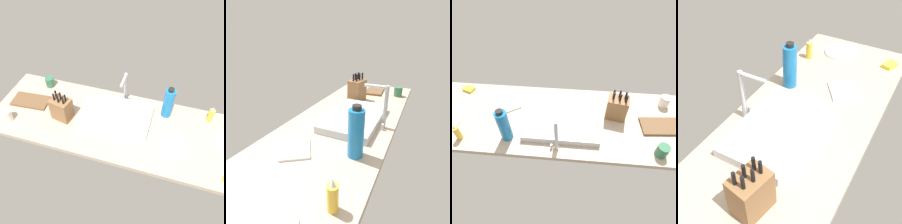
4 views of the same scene
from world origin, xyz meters
TOP-DOWN VIEW (x-y plane):
  - countertop_slab at (0.00, 0.00)cm, footprint 196.28×66.65cm
  - sink_basin at (-3.92, 6.83)cm, footprint 52.91×32.43cm
  - faucet at (-2.23, 24.56)cm, footprint 5.50×14.84cm
  - knife_block at (-42.41, -5.86)cm, footprint 16.07×13.11cm
  - cutting_board at (-74.83, 1.82)cm, footprint 30.47×17.87cm
  - soap_bottle at (64.24, 23.80)cm, footprint 4.06×4.06cm
  - water_bottle at (32.18, 20.03)cm, footprint 7.73×7.73cm
  - dish_towel at (41.03, -9.00)cm, footprint 22.94×22.18cm
  - coffee_mug at (-81.02, -20.59)cm, footprint 7.41×7.41cm
  - ceramic_cup at (-68.69, 24.56)cm, footprint 7.33×7.33cm

SIDE VIEW (x-z plane):
  - countertop_slab at x=0.00cm, z-range 0.00..3.50cm
  - dish_towel at x=41.03cm, z-range 3.50..4.70cm
  - cutting_board at x=-74.83cm, z-range 3.50..5.30cm
  - sink_basin at x=-3.92cm, z-range 3.50..8.27cm
  - ceramic_cup at x=-68.69cm, z-range 3.50..11.98cm
  - coffee_mug at x=-81.02cm, z-range 3.50..12.41cm
  - soap_bottle at x=64.24cm, z-range 2.60..16.05cm
  - knife_block at x=-42.41cm, z-range 0.96..24.33cm
  - water_bottle at x=32.18cm, z-range 2.75..29.12cm
  - faucet at x=-2.23cm, z-range 6.06..32.96cm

